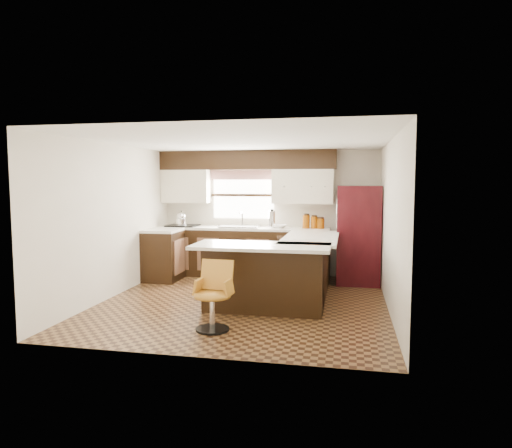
% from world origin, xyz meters
% --- Properties ---
extents(floor, '(4.40, 4.40, 0.00)m').
position_xyz_m(floor, '(0.00, 0.00, 0.00)').
color(floor, '#49301A').
rests_on(floor, ground).
extents(ceiling, '(4.40, 4.40, 0.00)m').
position_xyz_m(ceiling, '(0.00, 0.00, 2.40)').
color(ceiling, silver).
rests_on(ceiling, wall_back).
extents(wall_back, '(4.40, 0.00, 4.40)m').
position_xyz_m(wall_back, '(0.00, 2.20, 1.20)').
color(wall_back, beige).
rests_on(wall_back, floor).
extents(wall_front, '(4.40, 0.00, 4.40)m').
position_xyz_m(wall_front, '(0.00, -2.20, 1.20)').
color(wall_front, beige).
rests_on(wall_front, floor).
extents(wall_left, '(0.00, 4.40, 4.40)m').
position_xyz_m(wall_left, '(-2.10, 0.00, 1.20)').
color(wall_left, beige).
rests_on(wall_left, floor).
extents(wall_right, '(0.00, 4.40, 4.40)m').
position_xyz_m(wall_right, '(2.10, 0.00, 1.20)').
color(wall_right, beige).
rests_on(wall_right, floor).
extents(base_cab_back, '(3.30, 0.60, 0.90)m').
position_xyz_m(base_cab_back, '(-0.45, 1.90, 0.45)').
color(base_cab_back, black).
rests_on(base_cab_back, floor).
extents(base_cab_left, '(0.60, 0.70, 0.90)m').
position_xyz_m(base_cab_left, '(-1.80, 1.25, 0.45)').
color(base_cab_left, black).
rests_on(base_cab_left, floor).
extents(counter_back, '(3.30, 0.60, 0.04)m').
position_xyz_m(counter_back, '(-0.45, 1.90, 0.92)').
color(counter_back, silver).
rests_on(counter_back, base_cab_back).
extents(counter_left, '(0.60, 0.70, 0.04)m').
position_xyz_m(counter_left, '(-1.80, 1.25, 0.92)').
color(counter_left, silver).
rests_on(counter_left, base_cab_left).
extents(soffit, '(3.40, 0.35, 0.36)m').
position_xyz_m(soffit, '(-0.40, 2.03, 2.22)').
color(soffit, black).
rests_on(soffit, wall_back).
extents(upper_cab_left, '(0.94, 0.35, 0.64)m').
position_xyz_m(upper_cab_left, '(-1.62, 2.03, 1.72)').
color(upper_cab_left, beige).
rests_on(upper_cab_left, wall_back).
extents(upper_cab_right, '(1.14, 0.35, 0.64)m').
position_xyz_m(upper_cab_right, '(0.68, 2.03, 1.72)').
color(upper_cab_right, beige).
rests_on(upper_cab_right, wall_back).
extents(window_pane, '(1.20, 0.02, 0.90)m').
position_xyz_m(window_pane, '(-0.50, 2.18, 1.55)').
color(window_pane, white).
rests_on(window_pane, wall_back).
extents(valance, '(1.30, 0.06, 0.18)m').
position_xyz_m(valance, '(-0.50, 2.14, 1.94)').
color(valance, '#D19B93').
rests_on(valance, wall_back).
extents(sink, '(0.75, 0.45, 0.03)m').
position_xyz_m(sink, '(-0.50, 1.88, 0.96)').
color(sink, '#B2B2B7').
rests_on(sink, counter_back).
extents(dishwasher, '(0.58, 0.03, 0.78)m').
position_xyz_m(dishwasher, '(0.55, 1.61, 0.43)').
color(dishwasher, black).
rests_on(dishwasher, floor).
extents(cooktop, '(0.58, 0.50, 0.02)m').
position_xyz_m(cooktop, '(-1.65, 1.88, 0.96)').
color(cooktop, black).
rests_on(cooktop, counter_back).
extents(peninsula_long, '(0.60, 1.95, 0.90)m').
position_xyz_m(peninsula_long, '(0.90, 0.62, 0.45)').
color(peninsula_long, black).
rests_on(peninsula_long, floor).
extents(peninsula_return, '(1.65, 0.60, 0.90)m').
position_xyz_m(peninsula_return, '(0.38, -0.35, 0.45)').
color(peninsula_return, black).
rests_on(peninsula_return, floor).
extents(counter_pen_long, '(0.84, 1.95, 0.04)m').
position_xyz_m(counter_pen_long, '(0.95, 0.62, 0.92)').
color(counter_pen_long, silver).
rests_on(counter_pen_long, peninsula_long).
extents(counter_pen_return, '(1.89, 0.84, 0.04)m').
position_xyz_m(counter_pen_return, '(0.35, -0.44, 0.92)').
color(counter_pen_return, silver).
rests_on(counter_pen_return, peninsula_return).
extents(refrigerator, '(0.75, 0.72, 1.74)m').
position_xyz_m(refrigerator, '(1.71, 1.68, 0.87)').
color(refrigerator, '#33080D').
rests_on(refrigerator, floor).
extents(bar_chair, '(0.48, 0.48, 0.84)m').
position_xyz_m(bar_chair, '(-0.08, -1.34, 0.42)').
color(bar_chair, '#BD7E26').
rests_on(bar_chair, floor).
extents(kettle, '(0.20, 0.20, 0.28)m').
position_xyz_m(kettle, '(-1.67, 1.88, 1.11)').
color(kettle, silver).
rests_on(kettle, cooktop).
extents(percolator, '(0.13, 0.13, 0.32)m').
position_xyz_m(percolator, '(0.12, 1.90, 1.10)').
color(percolator, silver).
rests_on(percolator, counter_back).
extents(mixing_bowl, '(0.32, 0.32, 0.06)m').
position_xyz_m(mixing_bowl, '(0.26, 1.90, 0.98)').
color(mixing_bowl, white).
rests_on(mixing_bowl, counter_back).
extents(canister_large, '(0.13, 0.13, 0.24)m').
position_xyz_m(canister_large, '(0.76, 1.92, 1.07)').
color(canister_large, '#7F3D05').
rests_on(canister_large, counter_back).
extents(canister_med, '(0.12, 0.12, 0.22)m').
position_xyz_m(canister_med, '(0.91, 1.92, 1.05)').
color(canister_med, '#7F3D05').
rests_on(canister_med, counter_back).
extents(canister_small, '(0.14, 0.14, 0.19)m').
position_xyz_m(canister_small, '(1.03, 1.92, 1.04)').
color(canister_small, '#7F3D05').
rests_on(canister_small, counter_back).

